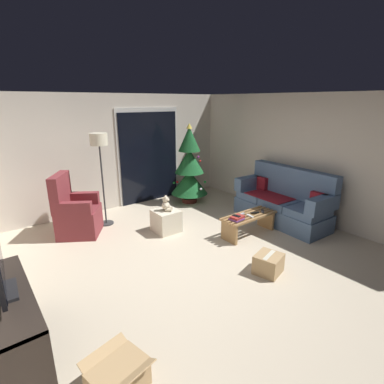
% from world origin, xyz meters
% --- Properties ---
extents(ground_plane, '(7.00, 7.00, 0.00)m').
position_xyz_m(ground_plane, '(0.00, 0.00, 0.00)').
color(ground_plane, beige).
extents(wall_back, '(5.72, 0.12, 2.50)m').
position_xyz_m(wall_back, '(0.00, 3.06, 1.25)').
color(wall_back, beige).
rests_on(wall_back, ground).
extents(wall_right, '(0.12, 6.00, 2.50)m').
position_xyz_m(wall_right, '(2.86, 0.00, 1.25)').
color(wall_right, beige).
rests_on(wall_right, ground).
extents(patio_door_frame, '(1.60, 0.02, 2.20)m').
position_xyz_m(patio_door_frame, '(0.88, 2.99, 1.10)').
color(patio_door_frame, silver).
rests_on(patio_door_frame, ground).
extents(patio_door_glass, '(1.50, 0.02, 2.10)m').
position_xyz_m(patio_door_glass, '(0.88, 2.97, 1.05)').
color(patio_door_glass, black).
rests_on(patio_door_glass, ground).
extents(couch, '(0.88, 1.98, 1.08)m').
position_xyz_m(couch, '(2.32, 0.18, 0.40)').
color(couch, slate).
rests_on(couch, ground).
extents(coffee_table, '(1.10, 0.40, 0.38)m').
position_xyz_m(coffee_table, '(1.29, 0.17, 0.26)').
color(coffee_table, '#9E7547').
rests_on(coffee_table, ground).
extents(remote_white, '(0.06, 0.16, 0.02)m').
position_xyz_m(remote_white, '(1.24, 0.10, 0.39)').
color(remote_white, silver).
rests_on(remote_white, coffee_table).
extents(remote_graphite, '(0.14, 0.14, 0.02)m').
position_xyz_m(remote_graphite, '(1.60, 0.12, 0.39)').
color(remote_graphite, '#333338').
rests_on(remote_graphite, coffee_table).
extents(remote_black, '(0.16, 0.10, 0.02)m').
position_xyz_m(remote_black, '(1.43, 0.15, 0.39)').
color(remote_black, black).
rests_on(remote_black, coffee_table).
extents(remote_silver, '(0.16, 0.06, 0.02)m').
position_xyz_m(remote_silver, '(1.17, 0.25, 0.39)').
color(remote_silver, '#ADADB2').
rests_on(remote_silver, coffee_table).
extents(book_stack, '(0.27, 0.21, 0.06)m').
position_xyz_m(book_stack, '(0.95, 0.14, 0.41)').
color(book_stack, '#6B3D7A').
rests_on(book_stack, coffee_table).
extents(cell_phone, '(0.10, 0.16, 0.01)m').
position_xyz_m(cell_phone, '(0.95, 0.16, 0.45)').
color(cell_phone, black).
rests_on(cell_phone, book_stack).
extents(christmas_tree, '(0.86, 0.86, 1.87)m').
position_xyz_m(christmas_tree, '(1.53, 2.27, 0.83)').
color(christmas_tree, '#4C1E19').
rests_on(christmas_tree, ground).
extents(armchair, '(0.95, 0.95, 1.13)m').
position_xyz_m(armchair, '(-1.18, 2.09, 0.40)').
color(armchair, maroon).
rests_on(armchair, ground).
extents(floor_lamp, '(0.32, 0.32, 1.78)m').
position_xyz_m(floor_lamp, '(-0.58, 2.22, 1.51)').
color(floor_lamp, '#2D2D30').
rests_on(floor_lamp, ground).
extents(media_shelf, '(0.40, 1.40, 0.72)m').
position_xyz_m(media_shelf, '(-2.53, -0.40, 0.34)').
color(media_shelf, black).
rests_on(media_shelf, ground).
extents(ottoman, '(0.44, 0.44, 0.41)m').
position_xyz_m(ottoman, '(0.18, 1.20, 0.21)').
color(ottoman, beige).
rests_on(ottoman, ground).
extents(teddy_bear_cream, '(0.22, 0.21, 0.29)m').
position_xyz_m(teddy_bear_cream, '(0.18, 1.19, 0.53)').
color(teddy_bear_cream, beige).
rests_on(teddy_bear_cream, ottoman).
extents(cardboard_box_taped_mid_floor, '(0.45, 0.42, 0.28)m').
position_xyz_m(cardboard_box_taped_mid_floor, '(0.56, -0.86, 0.14)').
color(cardboard_box_taped_mid_floor, tan).
rests_on(cardboard_box_taped_mid_floor, ground).
extents(cardboard_box_open_near_shelf, '(0.54, 0.56, 0.33)m').
position_xyz_m(cardboard_box_open_near_shelf, '(-1.89, -1.26, 0.15)').
color(cardboard_box_open_near_shelf, tan).
rests_on(cardboard_box_open_near_shelf, ground).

